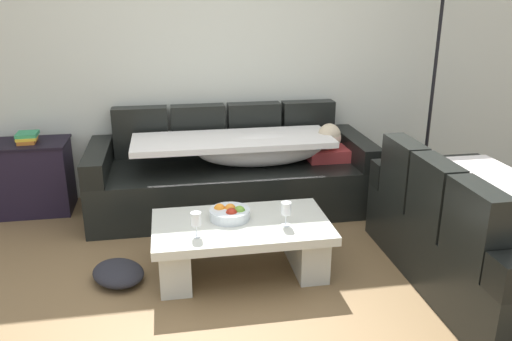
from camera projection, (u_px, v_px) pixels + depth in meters
ground_plane at (235, 312)px, 3.18m from camera, size 14.00×14.00×0.00m
back_wall at (201, 51)px, 4.74m from camera, size 9.00×0.10×2.70m
couch_along_wall at (236, 173)px, 4.63m from camera, size 2.45×0.92×0.88m
couch_near_window at (480, 236)px, 3.42m from camera, size 0.92×1.73×0.88m
coffee_table at (241, 241)px, 3.57m from camera, size 1.20×0.68×0.38m
fruit_bowl at (230, 213)px, 3.56m from camera, size 0.28×0.28×0.10m
wine_glass_near_left at (196, 220)px, 3.28m from camera, size 0.07×0.07×0.17m
wine_glass_near_right at (286, 210)px, 3.44m from camera, size 0.07×0.07×0.17m
side_cabinet at (29, 177)px, 4.55m from camera, size 0.72×0.44×0.64m
book_stack_on_cabinet at (27, 137)px, 4.43m from camera, size 0.18×0.23×0.08m
floor_lamp at (431, 77)px, 4.78m from camera, size 0.33×0.31×1.95m
crumpled_garment at (118, 273)px, 3.51m from camera, size 0.49×0.51×0.12m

